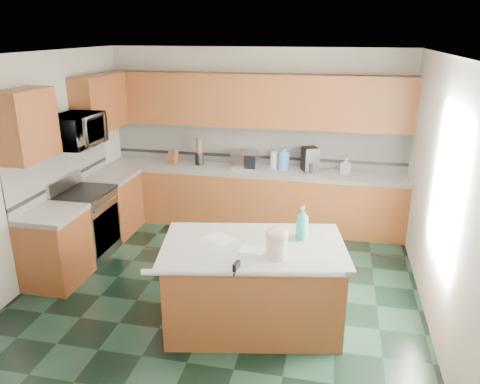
% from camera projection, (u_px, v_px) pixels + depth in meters
% --- Properties ---
extents(floor, '(4.60, 4.60, 0.00)m').
position_uv_depth(floor, '(222.00, 289.00, 5.61)').
color(floor, black).
rests_on(floor, ground).
extents(ceiling, '(4.60, 4.60, 0.00)m').
position_uv_depth(ceiling, '(218.00, 55.00, 4.72)').
color(ceiling, white).
rests_on(ceiling, ground).
extents(wall_back, '(4.60, 0.04, 2.70)m').
position_uv_depth(wall_back, '(257.00, 137.00, 7.31)').
color(wall_back, white).
rests_on(wall_back, ground).
extents(wall_front, '(4.60, 0.04, 2.70)m').
position_uv_depth(wall_front, '(132.00, 290.00, 3.02)').
color(wall_front, white).
rests_on(wall_front, ground).
extents(wall_left, '(0.04, 4.60, 2.70)m').
position_uv_depth(wall_left, '(33.00, 169.00, 5.61)').
color(wall_left, white).
rests_on(wall_left, ground).
extents(wall_right, '(0.04, 4.60, 2.70)m').
position_uv_depth(wall_right, '(443.00, 196.00, 4.71)').
color(wall_right, white).
rests_on(wall_right, ground).
extents(back_base_cab, '(4.60, 0.60, 0.86)m').
position_uv_depth(back_base_cab, '(252.00, 199.00, 7.31)').
color(back_base_cab, '#602D15').
rests_on(back_base_cab, ground).
extents(back_countertop, '(4.60, 0.64, 0.06)m').
position_uv_depth(back_countertop, '(253.00, 171.00, 7.16)').
color(back_countertop, white).
rests_on(back_countertop, back_base_cab).
extents(back_upper_cab, '(4.60, 0.33, 0.78)m').
position_uv_depth(back_upper_cab, '(255.00, 101.00, 6.94)').
color(back_upper_cab, '#602D15').
rests_on(back_upper_cab, wall_back).
extents(back_backsplash, '(4.60, 0.02, 0.63)m').
position_uv_depth(back_backsplash, '(256.00, 145.00, 7.31)').
color(back_backsplash, silver).
rests_on(back_backsplash, back_countertop).
extents(back_accent_band, '(4.60, 0.01, 0.05)m').
position_uv_depth(back_accent_band, '(256.00, 157.00, 7.37)').
color(back_accent_band, black).
rests_on(back_accent_band, back_countertop).
extents(left_base_cab_rear, '(0.60, 0.82, 0.86)m').
position_uv_depth(left_base_cab_rear, '(114.00, 205.00, 7.05)').
color(left_base_cab_rear, '#602D15').
rests_on(left_base_cab_rear, ground).
extents(left_counter_rear, '(0.64, 0.82, 0.06)m').
position_uv_depth(left_counter_rear, '(111.00, 176.00, 6.89)').
color(left_counter_rear, white).
rests_on(left_counter_rear, left_base_cab_rear).
extents(left_base_cab_front, '(0.60, 0.72, 0.86)m').
position_uv_depth(left_base_cab_front, '(56.00, 250.00, 5.63)').
color(left_base_cab_front, '#602D15').
rests_on(left_base_cab_front, ground).
extents(left_counter_front, '(0.64, 0.72, 0.06)m').
position_uv_depth(left_counter_front, '(51.00, 214.00, 5.48)').
color(left_counter_front, white).
rests_on(left_counter_front, left_base_cab_front).
extents(left_backsplash, '(0.02, 2.30, 0.63)m').
position_uv_depth(left_backsplash, '(62.00, 166.00, 6.15)').
color(left_backsplash, silver).
rests_on(left_backsplash, wall_left).
extents(left_accent_band, '(0.01, 2.30, 0.05)m').
position_uv_depth(left_accent_band, '(64.00, 180.00, 6.22)').
color(left_accent_band, black).
rests_on(left_accent_band, wall_left).
extents(left_upper_cab_rear, '(0.33, 1.09, 0.78)m').
position_uv_depth(left_upper_cab_rear, '(100.00, 103.00, 6.70)').
color(left_upper_cab_rear, '#602D15').
rests_on(left_upper_cab_rear, wall_left).
extents(left_upper_cab_front, '(0.33, 0.72, 0.78)m').
position_uv_depth(left_upper_cab_front, '(27.00, 125.00, 5.16)').
color(left_upper_cab_front, '#602D15').
rests_on(left_upper_cab_front, wall_left).
extents(range_body, '(0.60, 0.76, 0.88)m').
position_uv_depth(range_body, '(87.00, 225.00, 6.31)').
color(range_body, '#B7B7BC').
rests_on(range_body, ground).
extents(range_oven_door, '(0.02, 0.68, 0.55)m').
position_uv_depth(range_oven_door, '(107.00, 230.00, 6.27)').
color(range_oven_door, black).
rests_on(range_oven_door, range_body).
extents(range_cooktop, '(0.62, 0.78, 0.04)m').
position_uv_depth(range_cooktop, '(83.00, 193.00, 6.16)').
color(range_cooktop, black).
rests_on(range_cooktop, range_body).
extents(range_handle, '(0.02, 0.66, 0.02)m').
position_uv_depth(range_handle, '(106.00, 203.00, 6.14)').
color(range_handle, '#B7B7BC').
rests_on(range_handle, range_body).
extents(range_backguard, '(0.06, 0.76, 0.18)m').
position_uv_depth(range_backguard, '(64.00, 183.00, 6.17)').
color(range_backguard, '#B7B7BC').
rests_on(range_backguard, range_body).
extents(microwave, '(0.50, 0.73, 0.41)m').
position_uv_depth(microwave, '(76.00, 131.00, 5.89)').
color(microwave, '#B7B7BC').
rests_on(microwave, wall_left).
extents(island_base, '(1.86, 1.28, 0.86)m').
position_uv_depth(island_base, '(253.00, 288.00, 4.81)').
color(island_base, '#602D15').
rests_on(island_base, ground).
extents(island_top, '(1.98, 1.40, 0.06)m').
position_uv_depth(island_top, '(254.00, 247.00, 4.65)').
color(island_top, white).
rests_on(island_top, island_base).
extents(island_bullnose, '(1.79, 0.39, 0.06)m').
position_uv_depth(island_bullnose, '(243.00, 273.00, 4.16)').
color(island_bullnose, white).
rests_on(island_bullnose, island_base).
extents(treat_jar, '(0.22, 0.22, 0.21)m').
position_uv_depth(treat_jar, '(277.00, 247.00, 4.35)').
color(treat_jar, white).
rests_on(treat_jar, island_top).
extents(treat_jar_lid, '(0.22, 0.22, 0.14)m').
position_uv_depth(treat_jar_lid, '(277.00, 234.00, 4.30)').
color(treat_jar_lid, beige).
rests_on(treat_jar_lid, treat_jar).
extents(treat_jar_knob, '(0.07, 0.02, 0.02)m').
position_uv_depth(treat_jar_knob, '(277.00, 229.00, 4.29)').
color(treat_jar_knob, tan).
rests_on(treat_jar_knob, treat_jar_lid).
extents(treat_jar_knob_end_l, '(0.04, 0.04, 0.04)m').
position_uv_depth(treat_jar_knob_end_l, '(273.00, 229.00, 4.29)').
color(treat_jar_knob_end_l, tan).
rests_on(treat_jar_knob_end_l, treat_jar_lid).
extents(treat_jar_knob_end_r, '(0.04, 0.04, 0.04)m').
position_uv_depth(treat_jar_knob_end_r, '(281.00, 230.00, 4.28)').
color(treat_jar_knob_end_r, tan).
rests_on(treat_jar_knob_end_r, treat_jar_lid).
extents(soap_bottle_island, '(0.16, 0.17, 0.36)m').
position_uv_depth(soap_bottle_island, '(303.00, 223.00, 4.71)').
color(soap_bottle_island, teal).
rests_on(soap_bottle_island, island_top).
extents(paper_sheet_a, '(0.27, 0.22, 0.00)m').
position_uv_depth(paper_sheet_a, '(252.00, 250.00, 4.52)').
color(paper_sheet_a, white).
rests_on(paper_sheet_a, island_top).
extents(paper_sheet_b, '(0.38, 0.35, 0.00)m').
position_uv_depth(paper_sheet_b, '(219.00, 238.00, 4.78)').
color(paper_sheet_b, white).
rests_on(paper_sheet_b, island_top).
extents(clamp_body, '(0.05, 0.12, 0.10)m').
position_uv_depth(clamp_body, '(236.00, 268.00, 4.17)').
color(clamp_body, black).
rests_on(clamp_body, island_top).
extents(clamp_handle, '(0.02, 0.08, 0.02)m').
position_uv_depth(clamp_handle, '(235.00, 273.00, 4.12)').
color(clamp_handle, black).
rests_on(clamp_handle, island_top).
extents(knife_block, '(0.15, 0.18, 0.24)m').
position_uv_depth(knife_block, '(173.00, 157.00, 7.41)').
color(knife_block, '#472814').
rests_on(knife_block, back_countertop).
extents(utensil_crock, '(0.14, 0.14, 0.17)m').
position_uv_depth(utensil_crock, '(199.00, 159.00, 7.37)').
color(utensil_crock, black).
rests_on(utensil_crock, back_countertop).
extents(utensil_bundle, '(0.08, 0.08, 0.25)m').
position_uv_depth(utensil_bundle, '(199.00, 146.00, 7.30)').
color(utensil_bundle, '#472814').
rests_on(utensil_bundle, utensil_crock).
extents(toaster_oven, '(0.47, 0.36, 0.25)m').
position_uv_depth(toaster_oven, '(245.00, 160.00, 7.18)').
color(toaster_oven, '#B7B7BC').
rests_on(toaster_oven, back_countertop).
extents(toaster_oven_door, '(0.39, 0.01, 0.21)m').
position_uv_depth(toaster_oven_door, '(243.00, 162.00, 7.06)').
color(toaster_oven_door, black).
rests_on(toaster_oven_door, toaster_oven).
extents(paper_towel, '(0.11, 0.11, 0.26)m').
position_uv_depth(paper_towel, '(274.00, 160.00, 7.14)').
color(paper_towel, white).
rests_on(paper_towel, back_countertop).
extents(paper_towel_base, '(0.17, 0.17, 0.01)m').
position_uv_depth(paper_towel_base, '(274.00, 168.00, 7.18)').
color(paper_towel_base, '#B7B7BC').
rests_on(paper_towel_base, back_countertop).
extents(water_jug, '(0.18, 0.18, 0.29)m').
position_uv_depth(water_jug, '(283.00, 160.00, 7.07)').
color(water_jug, '#477BBD').
rests_on(water_jug, back_countertop).
extents(water_jug_neck, '(0.08, 0.08, 0.04)m').
position_uv_depth(water_jug_neck, '(284.00, 150.00, 7.01)').
color(water_jug_neck, '#477BBD').
rests_on(water_jug_neck, water_jug).
extents(coffee_maker, '(0.29, 0.30, 0.36)m').
position_uv_depth(coffee_maker, '(310.00, 159.00, 7.00)').
color(coffee_maker, black).
rests_on(coffee_maker, back_countertop).
extents(coffee_carafe, '(0.15, 0.15, 0.15)m').
position_uv_depth(coffee_carafe, '(309.00, 167.00, 6.98)').
color(coffee_carafe, black).
rests_on(coffee_carafe, back_countertop).
extents(soap_bottle_back, '(0.16, 0.16, 0.25)m').
position_uv_depth(soap_bottle_back, '(346.00, 165.00, 6.89)').
color(soap_bottle_back, white).
rests_on(soap_bottle_back, back_countertop).
extents(soap_back_cap, '(0.02, 0.02, 0.03)m').
position_uv_depth(soap_back_cap, '(347.00, 156.00, 6.84)').
color(soap_back_cap, red).
rests_on(soap_back_cap, soap_bottle_back).
extents(window_light_proxy, '(0.02, 1.40, 1.10)m').
position_uv_depth(window_light_proxy, '(446.00, 188.00, 4.48)').
color(window_light_proxy, white).
rests_on(window_light_proxy, wall_right).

